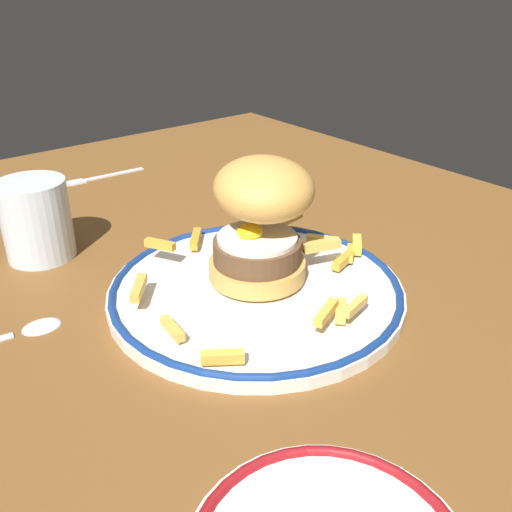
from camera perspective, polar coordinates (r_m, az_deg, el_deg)
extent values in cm
cube|color=brown|center=(58.71, 2.08, -5.24)|extent=(124.85, 92.27, 4.00)
cylinder|color=white|center=(56.39, 0.00, -3.61)|extent=(29.32, 29.32, 1.20)
torus|color=navy|center=(56.09, 0.00, -3.08)|extent=(28.92, 28.92, 0.80)
cylinder|color=gold|center=(56.59, 0.12, -1.27)|extent=(9.69, 9.69, 1.80)
cylinder|color=brown|center=(55.64, 0.12, 0.56)|extent=(8.75, 8.75, 2.25)
cylinder|color=white|center=(55.03, 0.12, 1.84)|extent=(7.90, 7.90, 0.50)
ellipsoid|color=yellow|center=(54.85, -0.61, 2.52)|extent=(2.60, 2.60, 1.40)
ellipsoid|color=gold|center=(54.80, 1.19, 6.98)|extent=(13.16, 12.81, 6.67)
cube|color=#E6B44C|center=(51.00, 8.25, -5.68)|extent=(2.72, 2.91, 0.95)
cube|color=orange|center=(64.17, -6.13, 1.76)|extent=(3.84, 3.42, 0.86)
cube|color=gold|center=(53.63, -11.80, -3.18)|extent=(3.78, 3.32, 0.87)
cube|color=#EAB14C|center=(58.32, 6.65, 1.08)|extent=(2.17, 4.15, 0.94)
cube|color=gold|center=(59.63, -9.70, 1.16)|extent=(3.39, 2.34, 0.83)
cube|color=gold|center=(49.46, 7.12, -5.69)|extent=(2.25, 3.85, 0.82)
cube|color=#EEB14D|center=(50.93, 10.02, -5.00)|extent=(1.56, 3.54, 0.75)
cube|color=gold|center=(61.50, 9.51, 0.30)|extent=(2.64, 3.02, 0.81)
cube|color=gold|center=(62.05, 0.66, 1.02)|extent=(2.10, 3.86, 0.93)
cube|color=#ECB444|center=(64.61, 3.18, 3.75)|extent=(1.63, 4.84, 0.86)
cube|color=gold|center=(63.94, 6.76, 1.62)|extent=(3.45, 2.83, 0.86)
cube|color=gold|center=(63.38, 10.18, 1.17)|extent=(3.17, 3.29, 0.95)
cube|color=gold|center=(59.72, 8.78, -0.48)|extent=(1.80, 3.48, 0.88)
cube|color=gold|center=(49.09, -8.47, -7.27)|extent=(3.55, 1.16, 0.79)
cube|color=gold|center=(45.35, -3.41, -10.18)|extent=(2.75, 3.38, 0.92)
cylinder|color=silver|center=(67.15, -21.37, 3.45)|extent=(7.57, 7.57, 8.98)
cylinder|color=silver|center=(67.62, -21.20, 2.51)|extent=(6.96, 6.96, 6.55)
cube|color=silver|center=(92.70, -14.24, 8.07)|extent=(1.56, 10.04, 0.36)
cube|color=silver|center=(90.86, -17.73, 7.21)|extent=(2.33, 2.52, 0.32)
cube|color=silver|center=(89.60, -18.88, 6.75)|extent=(0.39, 2.41, 0.28)
cube|color=silver|center=(90.05, -18.99, 6.83)|extent=(0.39, 2.41, 0.28)
cube|color=silver|center=(90.51, -19.09, 6.92)|extent=(0.39, 2.41, 0.28)
cube|color=silver|center=(90.96, -19.19, 7.00)|extent=(0.39, 2.41, 0.28)
ellipsoid|color=silver|center=(55.62, -20.93, -6.40)|extent=(2.97, 3.86, 0.90)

